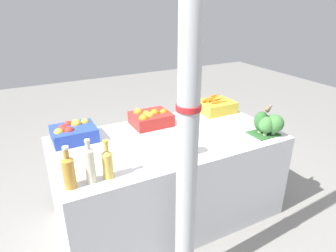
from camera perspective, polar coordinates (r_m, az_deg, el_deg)
ground_plane at (r=2.78m, az=0.00°, el=-16.15°), size 10.00×10.00×0.00m
market_table at (r=2.56m, az=0.00°, el=-9.73°), size 1.78×0.94×0.74m
support_pole at (r=1.56m, az=3.83°, el=-0.32°), size 0.13×0.13×2.29m
apple_crate at (r=2.43m, az=-17.64°, el=-1.17°), size 0.33×0.27×0.14m
orange_crate at (r=2.59m, az=-3.35°, el=1.53°), size 0.33×0.27×0.14m
carrot_crate at (r=2.93m, az=9.06°, el=3.81°), size 0.33×0.28×0.15m
broccoli_pile at (r=2.53m, az=18.39°, el=0.44°), size 0.24×0.21×0.19m
juice_bottle_amber at (r=1.82m, az=-18.39°, el=-8.12°), size 0.07×0.07×0.27m
juice_bottle_cloudy at (r=1.84m, az=-14.68°, el=-7.04°), size 0.06×0.06×0.28m
juice_bottle_golden at (r=1.86m, az=-11.47°, el=-6.86°), size 0.07×0.07×0.26m
pickle_jar at (r=2.11m, az=3.81°, el=-3.66°), size 0.10×0.10×0.14m
sparrow_bird at (r=2.50m, az=18.55°, el=3.15°), size 0.13×0.06×0.05m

